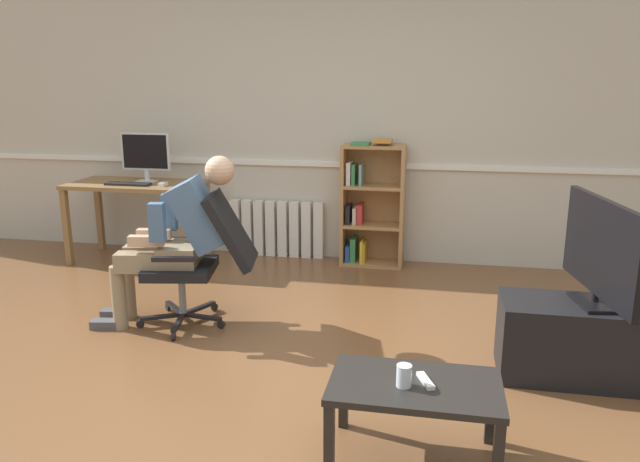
% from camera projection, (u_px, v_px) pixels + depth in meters
% --- Properties ---
extents(ground_plane, '(18.00, 18.00, 0.00)m').
position_uv_depth(ground_plane, '(266.00, 382.00, 3.51)').
color(ground_plane, brown).
extents(back_wall, '(12.00, 0.13, 2.70)m').
position_uv_depth(back_wall, '(341.00, 118.00, 5.71)').
color(back_wall, beige).
rests_on(back_wall, ground_plane).
extents(computer_desk, '(1.25, 0.64, 0.76)m').
position_uv_depth(computer_desk, '(137.00, 194.00, 5.76)').
color(computer_desk, olive).
rests_on(computer_desk, ground_plane).
extents(imac_monitor, '(0.48, 0.14, 0.46)m').
position_uv_depth(imac_monitor, '(146.00, 154.00, 5.73)').
color(imac_monitor, silver).
rests_on(imac_monitor, computer_desk).
extents(keyboard, '(0.42, 0.12, 0.02)m').
position_uv_depth(keyboard, '(128.00, 184.00, 5.60)').
color(keyboard, black).
rests_on(keyboard, computer_desk).
extents(computer_mouse, '(0.06, 0.10, 0.03)m').
position_uv_depth(computer_mouse, '(163.00, 184.00, 5.55)').
color(computer_mouse, white).
rests_on(computer_mouse, computer_desk).
extents(bookshelf, '(0.58, 0.29, 1.18)m').
position_uv_depth(bookshelf, '(369.00, 207.00, 5.65)').
color(bookshelf, '#AD7F4C').
rests_on(bookshelf, ground_plane).
extents(radiator, '(0.94, 0.08, 0.55)m').
position_uv_depth(radiator, '(277.00, 229.00, 5.98)').
color(radiator, white).
rests_on(radiator, ground_plane).
extents(office_chair, '(0.85, 0.63, 0.95)m').
position_uv_depth(office_chair, '(203.00, 254.00, 4.24)').
color(office_chair, black).
rests_on(office_chair, ground_plane).
extents(person_seated, '(1.04, 0.49, 1.20)m').
position_uv_depth(person_seated, '(176.00, 236.00, 4.21)').
color(person_seated, '#937F60').
rests_on(person_seated, ground_plane).
extents(tv_stand, '(1.02, 0.44, 0.46)m').
position_uv_depth(tv_stand, '(590.00, 341.00, 3.51)').
color(tv_stand, black).
rests_on(tv_stand, ground_plane).
extents(tv_screen, '(0.25, 0.93, 0.61)m').
position_uv_depth(tv_screen, '(601.00, 250.00, 3.38)').
color(tv_screen, black).
rests_on(tv_screen, tv_stand).
extents(coffee_table, '(0.77, 0.46, 0.38)m').
position_uv_depth(coffee_table, '(415.00, 393.00, 2.73)').
color(coffee_table, black).
rests_on(coffee_table, ground_plane).
extents(drinking_glass, '(0.07, 0.07, 0.10)m').
position_uv_depth(drinking_glass, '(404.00, 376.00, 2.68)').
color(drinking_glass, silver).
rests_on(drinking_glass, coffee_table).
extents(spare_remote, '(0.09, 0.15, 0.02)m').
position_uv_depth(spare_remote, '(426.00, 381.00, 2.72)').
color(spare_remote, white).
rests_on(spare_remote, coffee_table).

